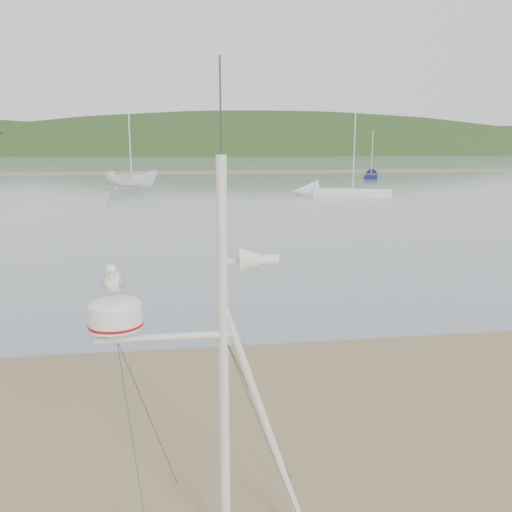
{
  "coord_description": "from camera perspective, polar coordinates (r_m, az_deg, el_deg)",
  "views": [
    {
      "loc": [
        0.61,
        -6.03,
        3.9
      ],
      "look_at": [
        1.65,
        1.0,
        2.43
      ],
      "focal_mm": 38.0,
      "sensor_mm": 36.0,
      "label": 1
    }
  ],
  "objects": [
    {
      "name": "hill_ridge",
      "position": [
        242.84,
        -4.16,
        6.11
      ],
      "size": [
        620.0,
        180.0,
        80.0
      ],
      "color": "#1F3616",
      "rests_on": "ground"
    },
    {
      "name": "sailboat_blue_far",
      "position": [
        65.46,
        12.05,
        8.31
      ],
      "size": [
        3.46,
        6.01,
        5.89
      ],
      "color": "#131943",
      "rests_on": "ground"
    },
    {
      "name": "far_cottages",
      "position": [
        202.04,
        -7.89,
        11.63
      ],
      "size": [
        294.4,
        6.3,
        8.0
      ],
      "color": "silver",
      "rests_on": "ground"
    },
    {
      "name": "sandbar",
      "position": [
        76.12,
        -8.96,
        8.69
      ],
      "size": [
        560.0,
        7.0,
        0.07
      ],
      "primitive_type": "cube",
      "color": "olive",
      "rests_on": "water"
    },
    {
      "name": "water",
      "position": [
        138.08,
        -8.79,
        9.97
      ],
      "size": [
        560.0,
        256.0,
        0.04
      ],
      "primitive_type": "cube",
      "color": "slate",
      "rests_on": "ground"
    },
    {
      "name": "boat_white",
      "position": [
        47.17,
        -13.04,
        9.47
      ],
      "size": [
        2.08,
        2.04,
        4.52
      ],
      "primitive_type": "imported",
      "rotation": [
        0.0,
        0.0,
        1.35
      ],
      "color": "white",
      "rests_on": "water"
    },
    {
      "name": "ground",
      "position": [
        7.21,
        -12.77,
        -21.41
      ],
      "size": [
        560.0,
        560.0,
        0.0
      ],
      "primitive_type": "plane",
      "color": "olive",
      "rests_on": "ground"
    },
    {
      "name": "sailboat_white_near",
      "position": [
        41.87,
        7.33,
        6.68
      ],
      "size": [
        7.65,
        4.56,
        7.46
      ],
      "color": "white",
      "rests_on": "ground"
    },
    {
      "name": "mast_rig",
      "position": [
        5.43,
        -3.89,
        -19.14
      ],
      "size": [
        2.05,
        2.19,
        4.64
      ],
      "color": "silver",
      "rests_on": "ground"
    }
  ]
}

